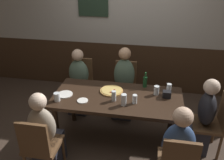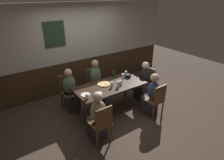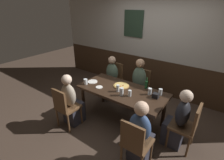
{
  "view_description": "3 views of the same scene",
  "coord_description": "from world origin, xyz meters",
  "px_view_note": "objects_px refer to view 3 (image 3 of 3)",
  "views": [
    {
      "loc": [
        0.42,
        -2.75,
        2.42
      ],
      "look_at": [
        -0.09,
        0.08,
        0.95
      ],
      "focal_mm": 38.04,
      "sensor_mm": 36.0,
      "label": 1
    },
    {
      "loc": [
        -2.3,
        -3.39,
        2.83
      ],
      "look_at": [
        0.07,
        0.01,
        0.86
      ],
      "focal_mm": 29.78,
      "sensor_mm": 36.0,
      "label": 2
    },
    {
      "loc": [
        1.58,
        -2.5,
        2.33
      ],
      "look_at": [
        -0.2,
        -0.07,
        0.93
      ],
      "focal_mm": 26.86,
      "sensor_mm": 36.0,
      "label": 3
    }
  ],
  "objects_px": {
    "pint_glass_amber": "(150,92)",
    "tumbler_short": "(130,94)",
    "person_left_far": "(111,81)",
    "person_mid_far": "(138,87)",
    "tumbler_water": "(160,92)",
    "beer_bottle_green": "(146,84)",
    "chair_left_far": "(115,78)",
    "chair_mid_far": "(141,85)",
    "chair_right_near": "(135,142)",
    "plate_white_small": "(99,87)",
    "pizza": "(121,86)",
    "person_left_near": "(72,103)",
    "dining_table": "(122,93)",
    "person_right_near": "(140,136)",
    "plate_white_large": "(93,82)",
    "chair_head_east": "(188,125)",
    "condiment_caddy": "(156,96)",
    "beer_glass_tall": "(122,92)",
    "chair_left_near": "(65,106)",
    "beer_glass_half": "(86,82)",
    "pint_glass_stout": "(118,89)",
    "person_head_east": "(177,123)"
  },
  "relations": [
    {
      "from": "chair_left_near",
      "to": "condiment_caddy",
      "type": "distance_m",
      "value": 1.74
    },
    {
      "from": "person_left_far",
      "to": "person_mid_far",
      "type": "xyz_separation_m",
      "value": [
        0.78,
        0.0,
        0.04
      ]
    },
    {
      "from": "chair_right_near",
      "to": "person_mid_far",
      "type": "bearing_deg",
      "value": 117.25
    },
    {
      "from": "chair_left_far",
      "to": "person_left_near",
      "type": "bearing_deg",
      "value": -90.0
    },
    {
      "from": "person_mid_far",
      "to": "chair_mid_far",
      "type": "bearing_deg",
      "value": 90.0
    },
    {
      "from": "chair_head_east",
      "to": "pint_glass_amber",
      "type": "bearing_deg",
      "value": 169.0
    },
    {
      "from": "beer_glass_tall",
      "to": "plate_white_large",
      "type": "distance_m",
      "value": 0.85
    },
    {
      "from": "chair_right_near",
      "to": "plate_white_small",
      "type": "xyz_separation_m",
      "value": [
        -1.21,
        0.64,
        0.25
      ]
    },
    {
      "from": "pint_glass_amber",
      "to": "tumbler_short",
      "type": "bearing_deg",
      "value": -134.91
    },
    {
      "from": "tumbler_short",
      "to": "tumbler_water",
      "type": "bearing_deg",
      "value": 39.29
    },
    {
      "from": "chair_left_far",
      "to": "condiment_caddy",
      "type": "bearing_deg",
      "value": -26.96
    },
    {
      "from": "plate_white_large",
      "to": "chair_mid_far",
      "type": "bearing_deg",
      "value": 51.67
    },
    {
      "from": "person_right_near",
      "to": "plate_white_large",
      "type": "bearing_deg",
      "value": 158.48
    },
    {
      "from": "person_right_near",
      "to": "beer_glass_half",
      "type": "height_order",
      "value": "person_right_near"
    },
    {
      "from": "chair_right_near",
      "to": "chair_left_near",
      "type": "relative_size",
      "value": 1.0
    },
    {
      "from": "dining_table",
      "to": "person_right_near",
      "type": "distance_m",
      "value": 1.04
    },
    {
      "from": "chair_left_far",
      "to": "plate_white_small",
      "type": "xyz_separation_m",
      "value": [
        0.34,
        -1.03,
        0.25
      ]
    },
    {
      "from": "chair_mid_far",
      "to": "pint_glass_amber",
      "type": "xyz_separation_m",
      "value": [
        0.52,
        -0.68,
        0.3
      ]
    },
    {
      "from": "person_mid_far",
      "to": "chair_left_far",
      "type": "bearing_deg",
      "value": 168.32
    },
    {
      "from": "chair_left_far",
      "to": "person_mid_far",
      "type": "distance_m",
      "value": 0.79
    },
    {
      "from": "chair_right_near",
      "to": "plate_white_large",
      "type": "relative_size",
      "value": 4.14
    },
    {
      "from": "person_mid_far",
      "to": "beer_glass_tall",
      "type": "distance_m",
      "value": 0.93
    },
    {
      "from": "dining_table",
      "to": "pint_glass_amber",
      "type": "xyz_separation_m",
      "value": [
        0.52,
        0.15,
        0.14
      ]
    },
    {
      "from": "person_right_near",
      "to": "person_mid_far",
      "type": "distance_m",
      "value": 1.55
    },
    {
      "from": "beer_bottle_green",
      "to": "plate_white_large",
      "type": "relative_size",
      "value": 1.09
    },
    {
      "from": "condiment_caddy",
      "to": "plate_white_large",
      "type": "bearing_deg",
      "value": -172.47
    },
    {
      "from": "person_left_near",
      "to": "plate_white_large",
      "type": "relative_size",
      "value": 5.25
    },
    {
      "from": "dining_table",
      "to": "beer_glass_tall",
      "type": "xyz_separation_m",
      "value": [
        0.11,
        -0.19,
        0.16
      ]
    },
    {
      "from": "person_right_near",
      "to": "condiment_caddy",
      "type": "height_order",
      "value": "person_right_near"
    },
    {
      "from": "chair_left_far",
      "to": "condiment_caddy",
      "type": "height_order",
      "value": "chair_left_far"
    },
    {
      "from": "tumbler_short",
      "to": "beer_glass_half",
      "type": "relative_size",
      "value": 1.03
    },
    {
      "from": "chair_right_near",
      "to": "tumbler_water",
      "type": "height_order",
      "value": "chair_right_near"
    },
    {
      "from": "dining_table",
      "to": "beer_glass_tall",
      "type": "distance_m",
      "value": 0.27
    },
    {
      "from": "tumbler_short",
      "to": "beer_glass_tall",
      "type": "height_order",
      "value": "beer_glass_tall"
    },
    {
      "from": "chair_right_near",
      "to": "pint_glass_amber",
      "type": "height_order",
      "value": "chair_right_near"
    },
    {
      "from": "chair_head_east",
      "to": "beer_bottle_green",
      "type": "xyz_separation_m",
      "value": [
        -0.95,
        0.35,
        0.33
      ]
    },
    {
      "from": "tumbler_water",
      "to": "beer_bottle_green",
      "type": "xyz_separation_m",
      "value": [
        -0.34,
        0.11,
        0.03
      ]
    },
    {
      "from": "chair_left_near",
      "to": "tumbler_water",
      "type": "distance_m",
      "value": 1.85
    },
    {
      "from": "dining_table",
      "to": "pint_glass_stout",
      "type": "bearing_deg",
      "value": -105.26
    },
    {
      "from": "person_left_near",
      "to": "pint_glass_amber",
      "type": "xyz_separation_m",
      "value": [
        1.3,
        0.82,
        0.33
      ]
    },
    {
      "from": "person_left_far",
      "to": "condiment_caddy",
      "type": "height_order",
      "value": "person_left_far"
    },
    {
      "from": "tumbler_water",
      "to": "chair_left_near",
      "type": "bearing_deg",
      "value": -143.78
    },
    {
      "from": "person_left_far",
      "to": "condiment_caddy",
      "type": "relative_size",
      "value": 10.15
    },
    {
      "from": "chair_mid_far",
      "to": "chair_right_near",
      "type": "bearing_deg",
      "value": -65.04
    },
    {
      "from": "person_mid_far",
      "to": "beer_glass_half",
      "type": "distance_m",
      "value": 1.23
    },
    {
      "from": "chair_right_near",
      "to": "person_mid_far",
      "type": "height_order",
      "value": "person_mid_far"
    },
    {
      "from": "chair_left_far",
      "to": "beer_bottle_green",
      "type": "bearing_deg",
      "value": -23.25
    },
    {
      "from": "chair_mid_far",
      "to": "chair_head_east",
      "type": "bearing_deg",
      "value": -32.73
    },
    {
      "from": "pizza",
      "to": "beer_bottle_green",
      "type": "distance_m",
      "value": 0.51
    },
    {
      "from": "person_head_east",
      "to": "beer_glass_tall",
      "type": "height_order",
      "value": "person_head_east"
    }
  ]
}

